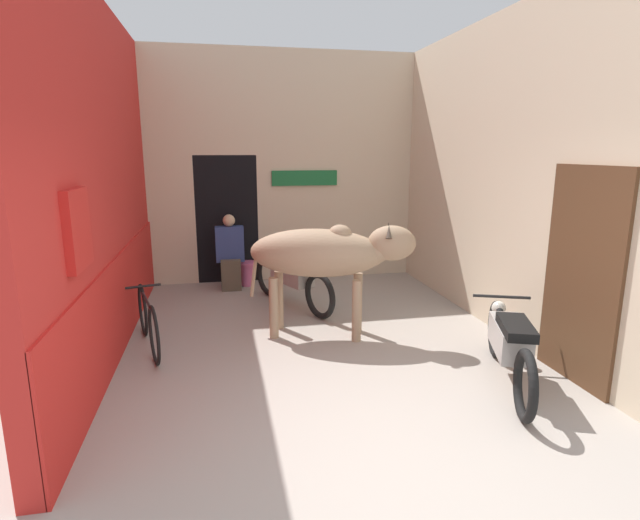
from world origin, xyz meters
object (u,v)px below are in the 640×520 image
motorcycle_near (510,343)px  bicycle (148,321)px  motorcycle_far (292,278)px  cow (327,254)px  shopkeeper_seated (230,251)px  plastic_stool (247,273)px

motorcycle_near → bicycle: size_ratio=1.21×
motorcycle_far → bicycle: (-1.84, -1.24, -0.10)m
motorcycle_near → bicycle: 3.89m
cow → shopkeeper_seated: bearing=114.8°
bicycle → plastic_stool: size_ratio=3.87×
motorcycle_near → motorcycle_far: 3.32m
cow → motorcycle_far: bearing=101.4°
shopkeeper_seated → plastic_stool: bearing=29.6°
motorcycle_near → plastic_stool: 4.74m
motorcycle_near → shopkeeper_seated: (-2.54, 4.00, 0.21)m
cow → motorcycle_far: (-0.25, 1.22, -0.59)m
cow → bicycle: cow is taller
motorcycle_near → plastic_stool: bearing=118.6°
motorcycle_near → plastic_stool: motorcycle_near is taller
motorcycle_far → shopkeeper_seated: 1.44m
motorcycle_far → shopkeeper_seated: size_ratio=1.50×
motorcycle_near → motorcycle_far: size_ratio=1.03×
bicycle → plastic_stool: bicycle is taller
bicycle → plastic_stool: bearing=63.4°
plastic_stool → cow: bearing=-72.0°
motorcycle_far → bicycle: motorcycle_far is taller
motorcycle_far → shopkeeper_seated: shopkeeper_seated is taller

